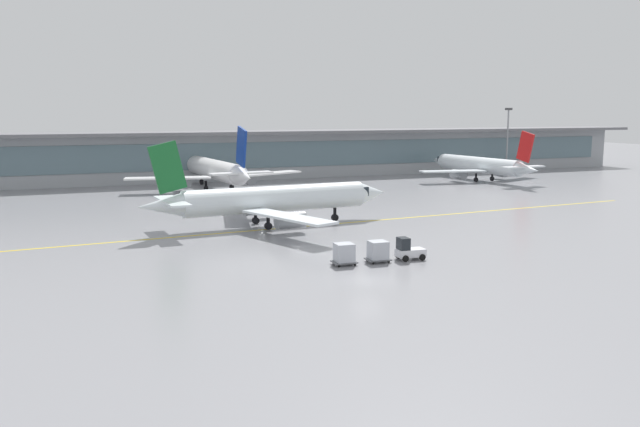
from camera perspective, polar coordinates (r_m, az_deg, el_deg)
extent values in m
plane|color=gray|center=(53.01, 4.08, -5.83)|extent=(400.00, 400.00, 0.00)
cube|color=yellow|center=(76.00, -3.39, -1.29)|extent=(109.76, 7.96, 0.01)
cube|color=#9EA3A8|center=(129.88, -11.79, 4.79)|extent=(204.64, 8.00, 9.00)
cube|color=slate|center=(125.85, -11.47, 4.88)|extent=(196.46, 0.16, 5.04)
cube|color=slate|center=(128.16, -11.74, 6.89)|extent=(212.83, 11.00, 0.60)
cylinder|color=white|center=(114.69, -9.18, 3.83)|extent=(5.36, 24.59, 3.39)
cone|color=white|center=(128.30, -11.08, 4.31)|extent=(3.54, 4.31, 3.22)
cube|color=black|center=(125.66, -10.75, 4.42)|extent=(2.88, 3.25, 1.19)
cone|color=white|center=(100.61, -6.64, 3.18)|extent=(3.31, 5.64, 2.88)
cube|color=white|center=(110.59, -13.15, 3.04)|extent=(14.30, 5.88, 0.28)
cylinder|color=#999EA3|center=(112.79, -11.93, 2.71)|extent=(2.38, 3.75, 2.09)
cube|color=white|center=(115.77, -4.76, 3.50)|extent=(14.18, 7.92, 0.28)
cylinder|color=#999EA3|center=(116.27, -6.31, 3.03)|extent=(2.38, 3.75, 2.09)
cube|color=navy|center=(101.27, -6.90, 5.82)|extent=(0.73, 4.58, 6.38)
cube|color=white|center=(101.15, -8.26, 3.47)|extent=(5.16, 2.79, 0.24)
cube|color=white|center=(102.80, -5.62, 3.60)|extent=(5.16, 2.79, 0.24)
cylinder|color=black|center=(123.08, -10.33, 2.93)|extent=(0.44, 0.44, 1.79)
cylinder|color=black|center=(123.12, -10.33, 2.72)|extent=(0.62, 0.94, 0.90)
cylinder|color=black|center=(112.39, -9.96, 2.38)|extent=(0.44, 0.44, 1.79)
cylinder|color=black|center=(112.44, -9.95, 2.15)|extent=(0.62, 0.94, 0.90)
cylinder|color=black|center=(113.76, -7.74, 2.51)|extent=(0.44, 0.44, 1.79)
cylinder|color=black|center=(113.81, -7.74, 2.29)|extent=(0.62, 0.94, 0.90)
cylinder|color=white|center=(132.00, 13.70, 4.18)|extent=(5.08, 21.93, 3.02)
cone|color=white|center=(141.80, 10.35, 4.61)|extent=(3.20, 3.88, 2.87)
cube|color=black|center=(139.87, 10.96, 4.69)|extent=(2.60, 2.93, 1.06)
cone|color=white|center=(122.30, 17.77, 3.65)|extent=(3.02, 5.05, 2.57)
cube|color=white|center=(125.78, 11.55, 3.65)|extent=(12.75, 5.08, 0.25)
cylinder|color=#999EA3|center=(128.44, 12.03, 3.37)|extent=(2.16, 3.36, 1.87)
cube|color=white|center=(135.95, 16.65, 3.84)|extent=(12.61, 7.20, 0.25)
cylinder|color=#999EA3|center=(135.29, 15.48, 3.51)|extent=(2.16, 3.36, 1.87)
cube|color=red|center=(122.71, 17.55, 5.59)|extent=(0.71, 4.08, 5.69)
cube|color=white|center=(121.66, 16.60, 3.90)|extent=(4.62, 2.54, 0.21)
cube|color=white|center=(124.76, 18.08, 3.94)|extent=(4.62, 2.54, 0.21)
cylinder|color=black|center=(138.02, 11.60, 3.49)|extent=(0.39, 0.39, 1.60)
cylinder|color=black|center=(138.06, 11.60, 3.33)|extent=(0.56, 0.84, 0.80)
cylinder|color=black|center=(129.53, 13.49, 3.08)|extent=(0.39, 0.39, 1.60)
cylinder|color=black|center=(129.57, 13.49, 2.90)|extent=(0.56, 0.84, 0.80)
cylinder|color=black|center=(132.22, 14.84, 3.14)|extent=(0.39, 0.39, 1.60)
cylinder|color=black|center=(132.26, 14.83, 2.97)|extent=(0.56, 0.84, 0.80)
cylinder|color=white|center=(77.39, -3.88, 1.29)|extent=(22.60, 4.66, 3.12)
cone|color=white|center=(83.10, 4.53, 1.81)|extent=(3.94, 3.21, 2.96)
cube|color=black|center=(81.83, 3.03, 1.99)|extent=(2.97, 2.62, 1.09)
cone|color=white|center=(73.46, -13.85, 0.63)|extent=(5.16, 2.99, 2.65)
cube|color=white|center=(84.29, -7.05, 1.28)|extent=(5.55, 13.16, 0.26)
cylinder|color=#999EA3|center=(82.47, -5.56, 0.53)|extent=(3.42, 2.15, 1.92)
cube|color=white|center=(69.52, -2.82, -0.29)|extent=(7.15, 13.06, 0.26)
cylinder|color=#999EA3|center=(72.53, -2.61, -0.60)|extent=(3.42, 2.15, 1.92)
cube|color=#19662D|center=(73.19, -13.21, 3.95)|extent=(4.21, 0.62, 5.87)
cube|color=white|center=(75.90, -13.22, 1.27)|extent=(2.51, 4.72, 0.22)
cube|color=white|center=(71.47, -12.41, 0.84)|extent=(2.51, 4.72, 0.22)
cylinder|color=black|center=(80.94, 1.31, -0.06)|extent=(0.40, 0.40, 1.65)
cylinder|color=black|center=(81.01, 1.31, -0.35)|extent=(0.86, 0.56, 0.82)
cylinder|color=black|center=(79.04, -5.66, -0.32)|extent=(0.40, 0.40, 1.65)
cylinder|color=black|center=(79.11, -5.66, -0.62)|extent=(0.86, 0.56, 0.82)
cylinder|color=black|center=(75.14, -4.55, -0.79)|extent=(0.40, 0.40, 1.65)
cylinder|color=black|center=(75.21, -4.55, -1.10)|extent=(0.86, 0.56, 0.82)
cube|color=silver|center=(60.46, 7.93, -3.41)|extent=(2.66, 1.52, 0.70)
cube|color=#1E2328|center=(59.94, 7.30, -2.62)|extent=(0.96, 1.28, 1.10)
cylinder|color=black|center=(61.52, 8.33, -3.54)|extent=(0.61, 0.25, 0.60)
cylinder|color=black|center=(60.31, 8.94, -3.80)|extent=(0.61, 0.25, 0.60)
cylinder|color=black|center=(60.77, 6.90, -3.66)|extent=(0.61, 0.25, 0.60)
cylinder|color=black|center=(59.55, 7.49, -3.94)|extent=(0.61, 0.25, 0.60)
cube|color=#595B60|center=(59.16, 5.09, -4.00)|extent=(2.17, 1.70, 0.12)
cube|color=#B2B7C1|center=(58.97, 5.10, -3.19)|extent=(1.67, 1.57, 1.60)
cylinder|color=black|center=(60.12, 5.47, -3.96)|extent=(0.22, 0.11, 0.22)
cylinder|color=black|center=(58.88, 6.03, -4.25)|extent=(0.22, 0.11, 0.22)
cylinder|color=black|center=(59.53, 4.15, -4.08)|extent=(0.22, 0.11, 0.22)
cylinder|color=black|center=(58.28, 4.69, -4.37)|extent=(0.22, 0.11, 0.22)
cube|color=#595B60|center=(57.93, 2.12, -4.25)|extent=(2.17, 1.70, 0.12)
cube|color=#B2B7C1|center=(57.74, 2.13, -3.42)|extent=(1.67, 1.57, 1.60)
cylinder|color=black|center=(58.87, 2.56, -4.21)|extent=(0.22, 0.11, 0.22)
cylinder|color=black|center=(57.60, 3.07, -4.51)|extent=(0.22, 0.11, 0.22)
cylinder|color=black|center=(58.35, 1.19, -4.32)|extent=(0.22, 0.11, 0.22)
cylinder|color=black|center=(57.07, 1.67, -4.63)|extent=(0.22, 0.11, 0.22)
cylinder|color=gray|center=(151.62, 16.08, 6.10)|extent=(0.36, 0.36, 13.71)
cube|color=#3F3F42|center=(151.48, 16.19, 8.78)|extent=(1.80, 0.30, 0.50)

